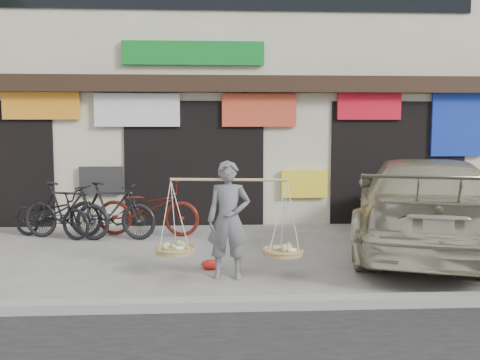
{
  "coord_description": "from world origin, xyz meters",
  "views": [
    {
      "loc": [
        0.34,
        -8.11,
        2.12
      ],
      "look_at": [
        0.85,
        0.9,
        1.24
      ],
      "focal_mm": 40.0,
      "sensor_mm": 36.0,
      "label": 1
    }
  ],
  "objects": [
    {
      "name": "street_vendor",
      "position": [
        0.6,
        -0.69,
        0.77
      ],
      "size": [
        2.08,
        0.75,
        1.67
      ],
      "rotation": [
        0.0,
        0.0,
        -0.13
      ],
      "color": "slate",
      "rests_on": "ground"
    },
    {
      "name": "bike_1",
      "position": [
        -2.41,
        2.15,
        0.55
      ],
      "size": [
        1.9,
        1.05,
        1.1
      ],
      "primitive_type": "imported",
      "rotation": [
        0.0,
        0.0,
        1.26
      ],
      "color": "black",
      "rests_on": "ground"
    },
    {
      "name": "kerb",
      "position": [
        0.0,
        -2.0,
        0.06
      ],
      "size": [
        70.0,
        0.25,
        0.12
      ],
      "primitive_type": "cube",
      "color": "gray",
      "rests_on": "ground"
    },
    {
      "name": "bike_2",
      "position": [
        -0.89,
        2.4,
        0.54
      ],
      "size": [
        2.14,
        1.03,
        1.08
      ],
      "primitive_type": "imported",
      "rotation": [
        0.0,
        0.0,
        1.41
      ],
      "color": "#54180E",
      "rests_on": "ground"
    },
    {
      "name": "ground",
      "position": [
        0.0,
        0.0,
        0.0
      ],
      "size": [
        70.0,
        70.0,
        0.0
      ],
      "primitive_type": "plane",
      "color": "gray",
      "rests_on": "ground"
    },
    {
      "name": "red_bag",
      "position": [
        0.35,
        -0.19,
        0.07
      ],
      "size": [
        0.31,
        0.25,
        0.14
      ],
      "primitive_type": "ellipsoid",
      "color": "red",
      "rests_on": "ground"
    },
    {
      "name": "bike_0",
      "position": [
        -2.74,
        2.28,
        0.47
      ],
      "size": [
        1.9,
        1.32,
        0.94
      ],
      "primitive_type": "imported",
      "rotation": [
        0.0,
        0.0,
        1.14
      ],
      "color": "black",
      "rests_on": "ground"
    },
    {
      "name": "suv",
      "position": [
        4.01,
        0.8,
        0.81
      ],
      "size": [
        3.9,
        5.99,
        1.61
      ],
      "rotation": [
        0.0,
        0.0,
        2.82
      ],
      "color": "#BBB797",
      "rests_on": "ground"
    },
    {
      "name": "shophouse_block",
      "position": [
        -0.0,
        6.42,
        3.45
      ],
      "size": [
        14.0,
        6.32,
        7.0
      ],
      "color": "beige",
      "rests_on": "ground"
    },
    {
      "name": "bike_3",
      "position": [
        -1.55,
        2.15,
        0.55
      ],
      "size": [
        1.9,
        1.05,
        1.1
      ],
      "primitive_type": "imported",
      "rotation": [
        0.0,
        0.0,
        1.26
      ],
      "color": "black",
      "rests_on": "ground"
    }
  ]
}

